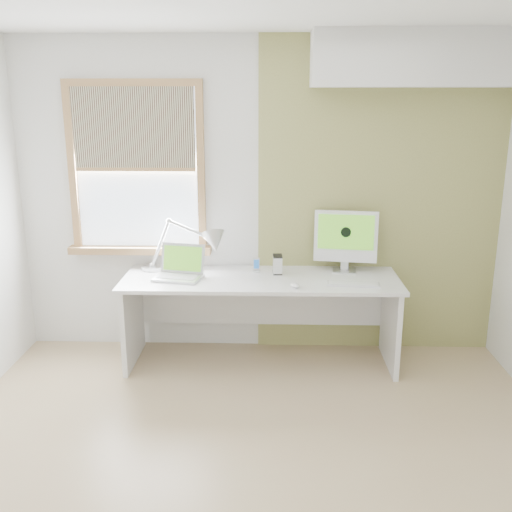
{
  "coord_description": "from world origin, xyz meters",
  "views": [
    {
      "loc": [
        0.11,
        -3.0,
        2.1
      ],
      "look_at": [
        0.0,
        1.05,
        1.0
      ],
      "focal_mm": 40.46,
      "sensor_mm": 36.0,
      "label": 1
    }
  ],
  "objects_px": {
    "external_drive": "(278,264)",
    "laptop": "(180,269)",
    "imac": "(346,238)",
    "desk_lamp": "(202,245)",
    "desk": "(261,298)"
  },
  "relations": [
    {
      "from": "imac",
      "to": "desk",
      "type": "bearing_deg",
      "value": -167.3
    },
    {
      "from": "desk",
      "to": "desk_lamp",
      "type": "bearing_deg",
      "value": 168.9
    },
    {
      "from": "desk",
      "to": "imac",
      "type": "relative_size",
      "value": 4.24
    },
    {
      "from": "desk_lamp",
      "to": "imac",
      "type": "height_order",
      "value": "imac"
    },
    {
      "from": "desk",
      "to": "external_drive",
      "type": "relative_size",
      "value": 14.44
    },
    {
      "from": "external_drive",
      "to": "laptop",
      "type": "bearing_deg",
      "value": -170.95
    },
    {
      "from": "external_drive",
      "to": "imac",
      "type": "distance_m",
      "value": 0.6
    },
    {
      "from": "laptop",
      "to": "desk_lamp",
      "type": "bearing_deg",
      "value": 42.41
    },
    {
      "from": "external_drive",
      "to": "imac",
      "type": "xyz_separation_m",
      "value": [
        0.56,
        0.09,
        0.21
      ]
    },
    {
      "from": "desk_lamp",
      "to": "laptop",
      "type": "distance_m",
      "value": 0.28
    },
    {
      "from": "laptop",
      "to": "external_drive",
      "type": "relative_size",
      "value": 2.68
    },
    {
      "from": "desk_lamp",
      "to": "external_drive",
      "type": "distance_m",
      "value": 0.63
    },
    {
      "from": "desk",
      "to": "external_drive",
      "type": "bearing_deg",
      "value": 26.72
    },
    {
      "from": "desk_lamp",
      "to": "laptop",
      "type": "bearing_deg",
      "value": -137.59
    },
    {
      "from": "desk_lamp",
      "to": "external_drive",
      "type": "height_order",
      "value": "desk_lamp"
    }
  ]
}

